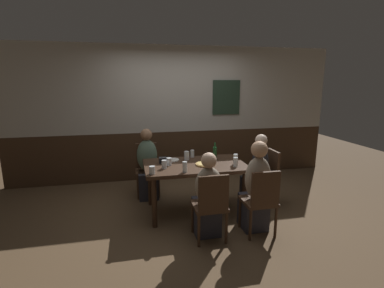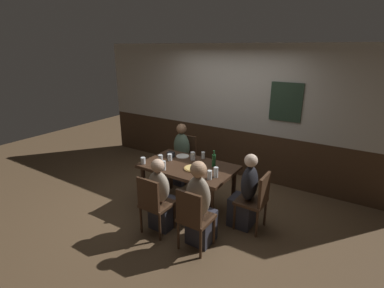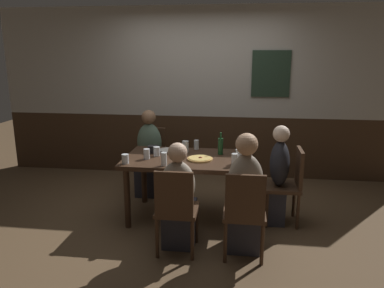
% 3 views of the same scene
% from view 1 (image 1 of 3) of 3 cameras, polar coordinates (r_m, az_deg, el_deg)
% --- Properties ---
extents(ground_plane, '(12.00, 12.00, 0.00)m').
position_cam_1_polar(ground_plane, '(4.49, 0.55, -13.09)').
color(ground_plane, brown).
extents(wall_back, '(6.40, 0.13, 2.60)m').
position_cam_1_polar(wall_back, '(5.71, -3.08, 6.05)').
color(wall_back, '#3D2819').
rests_on(wall_back, ground_plane).
extents(dining_table, '(1.48, 0.90, 0.74)m').
position_cam_1_polar(dining_table, '(4.25, 0.56, -5.12)').
color(dining_table, '#382316').
rests_on(dining_table, ground_plane).
extents(chair_head_east, '(0.40, 0.40, 0.88)m').
position_cam_1_polar(chair_head_east, '(4.68, 14.54, -5.87)').
color(chair_head_east, '#422B1C').
rests_on(chair_head_east, ground_plane).
extents(chair_left_far, '(0.40, 0.40, 0.88)m').
position_cam_1_polar(chair_left_far, '(5.03, -8.93, -4.34)').
color(chair_left_far, '#422B1C').
rests_on(chair_left_far, ground_plane).
extents(chair_right_near, '(0.40, 0.40, 0.88)m').
position_cam_1_polar(chair_right_near, '(3.74, 13.55, -10.52)').
color(chair_right_near, '#422B1C').
rests_on(chair_right_near, ground_plane).
extents(chair_mid_near, '(0.40, 0.40, 0.88)m').
position_cam_1_polar(chair_mid_near, '(3.52, 3.78, -11.69)').
color(chair_mid_near, '#422B1C').
rests_on(chair_mid_near, ground_plane).
extents(person_head_east, '(0.37, 0.34, 1.14)m').
position_cam_1_polar(person_head_east, '(4.61, 12.72, -6.25)').
color(person_head_east, '#2D2D38').
rests_on(person_head_east, ground_plane).
extents(person_left_far, '(0.34, 0.37, 1.17)m').
position_cam_1_polar(person_left_far, '(4.87, -8.81, -4.92)').
color(person_left_far, '#2D2D38').
rests_on(person_left_far, ground_plane).
extents(person_right_near, '(0.34, 0.37, 1.21)m').
position_cam_1_polar(person_right_near, '(3.86, 12.53, -9.38)').
color(person_right_near, '#2D2D38').
rests_on(person_right_near, ground_plane).
extents(person_mid_near, '(0.34, 0.37, 1.10)m').
position_cam_1_polar(person_mid_near, '(3.68, 3.05, -11.20)').
color(person_mid_near, '#2D2D38').
rests_on(person_mid_near, ground_plane).
extents(pizza, '(0.29, 0.29, 0.03)m').
position_cam_1_polar(pizza, '(4.18, 2.71, -4.00)').
color(pizza, tan).
rests_on(pizza, dining_table).
extents(pint_glass_amber, '(0.07, 0.07, 0.13)m').
position_cam_1_polar(pint_glass_amber, '(4.12, 8.64, -3.67)').
color(pint_glass_amber, silver).
rests_on(pint_glass_amber, dining_table).
extents(pint_glass_pale, '(0.06, 0.06, 0.14)m').
position_cam_1_polar(pint_glass_pale, '(3.83, -1.44, -4.73)').
color(pint_glass_pale, silver).
rests_on(pint_glass_pale, dining_table).
extents(highball_clear, '(0.08, 0.08, 0.14)m').
position_cam_1_polar(highball_clear, '(4.42, -1.06, -2.43)').
color(highball_clear, silver).
rests_on(highball_clear, dining_table).
extents(beer_glass_half, '(0.07, 0.07, 0.12)m').
position_cam_1_polar(beer_glass_half, '(4.02, -5.54, -4.16)').
color(beer_glass_half, silver).
rests_on(beer_glass_half, dining_table).
extents(beer_glass_tall, '(0.08, 0.08, 0.11)m').
position_cam_1_polar(beer_glass_tall, '(3.80, -7.95, -5.25)').
color(beer_glass_tall, silver).
rests_on(beer_glass_tall, dining_table).
extents(tumbler_short, '(0.08, 0.08, 0.11)m').
position_cam_1_polar(tumbler_short, '(4.16, -4.60, -3.56)').
color(tumbler_short, silver).
rests_on(tumbler_short, dining_table).
extents(tumbler_water, '(0.07, 0.07, 0.15)m').
position_cam_1_polar(tumbler_water, '(4.23, 8.65, -3.13)').
color(tumbler_water, silver).
rests_on(tumbler_water, dining_table).
extents(pint_glass_stout, '(0.06, 0.06, 0.12)m').
position_cam_1_polar(pint_glass_stout, '(4.58, 0.07, -2.03)').
color(pint_glass_stout, silver).
rests_on(pint_glass_stout, dining_table).
extents(beer_bottle_green, '(0.06, 0.06, 0.27)m').
position_cam_1_polar(beer_bottle_green, '(4.46, 4.55, -1.74)').
color(beer_bottle_green, '#194723').
rests_on(beer_bottle_green, dining_table).
extents(plate_white_large, '(0.22, 0.22, 0.01)m').
position_cam_1_polar(plate_white_large, '(4.43, -4.00, -3.16)').
color(plate_white_large, white).
rests_on(plate_white_large, dining_table).
extents(condiment_caddy, '(0.11, 0.09, 0.09)m').
position_cam_1_polar(condiment_caddy, '(4.28, -5.85, -3.22)').
color(condiment_caddy, black).
rests_on(condiment_caddy, dining_table).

